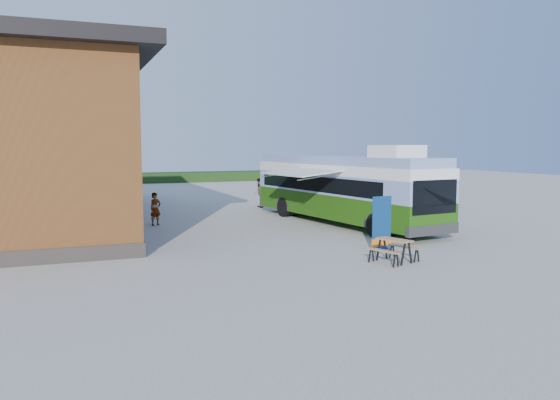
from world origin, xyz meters
name	(u,v)px	position (x,y,z in m)	size (l,w,h in m)	color
ground	(318,245)	(0.00, 0.00, 0.00)	(100.00, 100.00, 0.00)	#BCB7AD
barn	(28,149)	(-10.50, 10.00, 3.59)	(9.60, 21.20, 7.50)	brown
hedge	(234,176)	(8.00, 38.00, 0.50)	(40.00, 3.00, 1.00)	#264419
bus	(343,186)	(3.50, 4.67, 1.81)	(4.23, 12.55, 3.78)	#2F6B11
awning	(306,167)	(1.46, 4.43, 2.77)	(2.97, 4.25, 0.50)	white
banner	(382,229)	(1.57, -1.95, 0.81)	(0.85, 0.26, 1.97)	navy
picnic_table	(394,245)	(0.93, -3.74, 0.56)	(1.64, 1.55, 0.76)	tan
person_a	(155,209)	(-4.99, 7.42, 0.78)	(0.57, 0.37, 1.56)	#999999
person_b	(260,193)	(2.03, 12.55, 0.91)	(0.88, 0.69, 1.82)	#999999
slurry_tanker	(115,180)	(-5.70, 21.07, 1.37)	(2.53, 6.40, 2.38)	green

